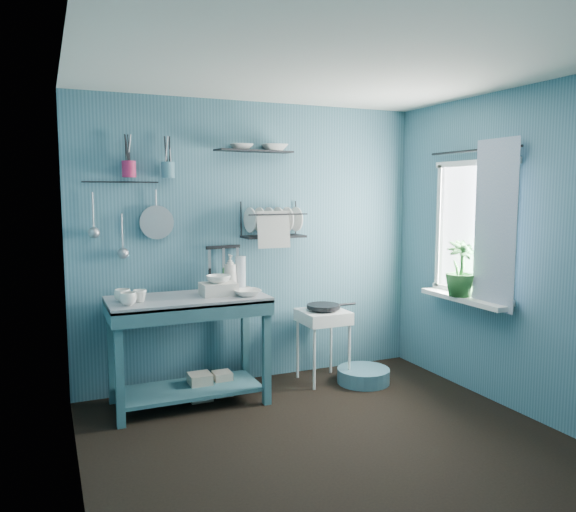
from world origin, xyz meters
name	(u,v)px	position (x,y,z in m)	size (l,w,h in m)	color
floor	(331,443)	(0.00, 0.00, 0.00)	(3.20, 3.20, 0.00)	black
ceiling	(334,67)	(0.00, 0.00, 2.50)	(3.20, 3.20, 0.00)	silver
wall_back	(254,243)	(0.00, 1.50, 1.25)	(3.20, 3.20, 0.00)	#3A6676
wall_front	(503,304)	(0.00, -1.50, 1.25)	(3.20, 3.20, 0.00)	#3A6676
wall_left	(73,277)	(-1.60, 0.00, 1.25)	(3.00, 3.00, 0.00)	#3A6676
wall_right	(516,252)	(1.60, 0.00, 1.25)	(3.00, 3.00, 0.00)	#3A6676
work_counter	(189,351)	(-0.71, 1.11, 0.44)	(1.24, 0.62, 0.88)	#32606A
mug_left	(128,299)	(-1.19, 0.95, 0.93)	(0.12, 0.12, 0.10)	white
mug_mid	(140,296)	(-1.09, 1.05, 0.93)	(0.10, 0.10, 0.09)	white
mug_right	(122,296)	(-1.21, 1.11, 0.93)	(0.12, 0.12, 0.10)	white
wash_tub	(219,289)	(-0.46, 1.09, 0.93)	(0.28, 0.22, 0.10)	beige
tub_bowl	(218,279)	(-0.46, 1.09, 1.01)	(0.20, 0.20, 0.06)	white
soap_bottle	(230,272)	(-0.29, 1.31, 1.03)	(0.12, 0.12, 0.30)	beige
water_bottle	(241,272)	(-0.19, 1.33, 1.02)	(0.09, 0.09, 0.28)	silver
counter_bowl	(247,293)	(-0.26, 0.96, 0.91)	(0.22, 0.22, 0.05)	white
hotplate_stand	(323,346)	(0.54, 1.17, 0.33)	(0.41, 0.41, 0.65)	white
frying_pan	(323,306)	(0.54, 1.17, 0.69)	(0.30, 0.30, 0.04)	black
knife_strip	(223,247)	(-0.30, 1.47, 1.23)	(0.32, 0.02, 0.03)	black
dish_rack	(273,220)	(0.14, 1.37, 1.47)	(0.55, 0.24, 0.32)	black
upper_shelf	(254,151)	(-0.03, 1.40, 2.06)	(0.70, 0.18, 0.01)	black
shelf_bowl_left	(242,148)	(-0.14, 1.40, 2.08)	(0.20, 0.20, 0.05)	white
shelf_bowl_right	(275,147)	(0.16, 1.40, 2.10)	(0.23, 0.23, 0.06)	white
utensil_cup_magenta	(129,169)	(-1.09, 1.42, 1.89)	(0.11, 0.11, 0.13)	#B5214F
utensil_cup_teal	(168,170)	(-0.78, 1.42, 1.89)	(0.11, 0.11, 0.13)	teal
colander	(157,222)	(-0.88, 1.45, 1.46)	(0.28, 0.28, 0.03)	#A0A2A8
ladle_outer	(93,211)	(-1.37, 1.46, 1.56)	(0.01, 0.01, 0.30)	#A0A2A8
ladle_inner	(122,232)	(-1.15, 1.46, 1.39)	(0.01, 0.01, 0.30)	#A0A2A8
hook_rail	(121,182)	(-1.15, 1.47, 1.79)	(0.01, 0.01, 0.60)	black
window_glass	(474,229)	(1.59, 0.45, 1.40)	(1.10, 1.10, 0.00)	white
windowsill	(464,299)	(1.50, 0.45, 0.81)	(0.16, 0.95, 0.04)	white
curtain	(495,225)	(1.52, 0.15, 1.45)	(1.35, 1.35, 0.00)	silver
curtain_rod	(473,150)	(1.54, 0.45, 2.05)	(0.02, 0.02, 1.05)	black
potted_plant	(461,269)	(1.48, 0.48, 1.07)	(0.26, 0.26, 0.47)	#255E28
storage_tin_large	(200,387)	(-0.61, 1.16, 0.11)	(0.18, 0.18, 0.22)	tan
storage_tin_small	(222,383)	(-0.41, 1.19, 0.10)	(0.15, 0.15, 0.20)	tan
floor_basin	(363,376)	(0.85, 0.98, 0.07)	(0.47, 0.47, 0.13)	teal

